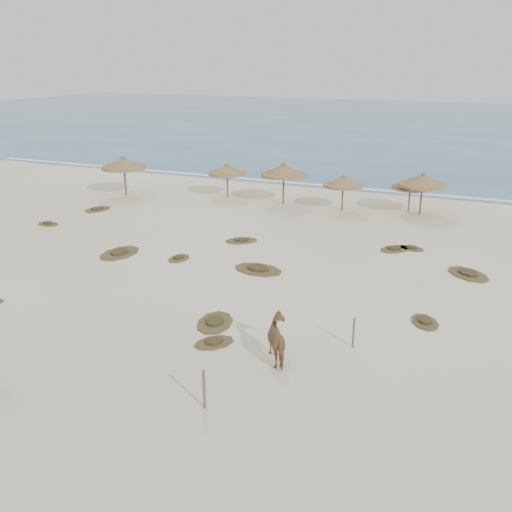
# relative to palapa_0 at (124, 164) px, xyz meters

# --- Properties ---
(ground) EXTENTS (160.00, 160.00, 0.00)m
(ground) POSITION_rel_palapa_0_xyz_m (13.73, -16.70, -2.44)
(ground) COLOR #F2E9C7
(ground) RESTS_ON ground
(ocean) EXTENTS (200.00, 100.00, 0.01)m
(ocean) POSITION_rel_palapa_0_xyz_m (13.73, 58.30, -2.43)
(ocean) COLOR #29527D
(ocean) RESTS_ON ground
(foam_line) EXTENTS (70.00, 0.60, 0.01)m
(foam_line) POSITION_rel_palapa_0_xyz_m (13.73, 9.30, -2.43)
(foam_line) COLOR white
(foam_line) RESTS_ON ground
(palapa_0) EXTENTS (4.39, 4.39, 3.14)m
(palapa_0) POSITION_rel_palapa_0_xyz_m (0.00, 0.00, 0.00)
(palapa_0) COLOR brown
(palapa_0) RESTS_ON ground
(palapa_1) EXTENTS (2.97, 2.97, 2.66)m
(palapa_1) POSITION_rel_palapa_0_xyz_m (7.39, 2.50, -0.37)
(palapa_1) COLOR brown
(palapa_1) RESTS_ON ground
(palapa_2) EXTENTS (3.51, 3.51, 3.10)m
(palapa_2) POSITION_rel_palapa_0_xyz_m (11.97, 2.22, -0.03)
(palapa_2) COLOR brown
(palapa_2) RESTS_ON ground
(palapa_3) EXTENTS (3.53, 3.53, 2.55)m
(palapa_3) POSITION_rel_palapa_0_xyz_m (16.34, 2.07, -0.46)
(palapa_3) COLOR brown
(palapa_3) RESTS_ON ground
(palapa_4) EXTENTS (2.73, 2.73, 2.40)m
(palapa_4) POSITION_rel_palapa_0_xyz_m (20.60, 3.58, -0.57)
(palapa_4) COLOR brown
(palapa_4) RESTS_ON ground
(palapa_5) EXTENTS (3.44, 3.44, 2.97)m
(palapa_5) POSITION_rel_palapa_0_xyz_m (21.45, 2.93, -0.13)
(palapa_5) COLOR brown
(palapa_5) RESTS_ON ground
(horse) EXTENTS (1.75, 1.96, 1.54)m
(horse) POSITION_rel_palapa_0_xyz_m (19.70, -18.87, -1.67)
(horse) COLOR olive
(horse) RESTS_ON ground
(fence_post_near) EXTENTS (0.11, 0.11, 1.29)m
(fence_post_near) POSITION_rel_palapa_0_xyz_m (18.62, -22.44, -1.79)
(fence_post_near) COLOR brown
(fence_post_near) RESTS_ON ground
(fence_post_far) EXTENTS (0.09, 0.09, 1.15)m
(fence_post_far) POSITION_rel_palapa_0_xyz_m (21.79, -16.91, -1.86)
(fence_post_far) COLOR brown
(fence_post_far) RESTS_ON ground
(scrub_1) EXTENTS (1.83, 2.72, 0.16)m
(scrub_1) POSITION_rel_palapa_0_xyz_m (7.72, -11.57, -2.39)
(scrub_1) COLOR brown
(scrub_1) RESTS_ON ground
(scrub_2) EXTENTS (0.97, 1.48, 0.16)m
(scrub_2) POSITION_rel_palapa_0_xyz_m (11.09, -11.07, -2.39)
(scrub_2) COLOR brown
(scrub_2) RESTS_ON ground
(scrub_3) EXTENTS (2.81, 2.06, 0.16)m
(scrub_3) POSITION_rel_palapa_0_xyz_m (15.55, -10.97, -2.39)
(scrub_3) COLOR brown
(scrub_3) RESTS_ON ground
(scrub_4) EXTENTS (1.57, 1.85, 0.16)m
(scrub_4) POSITION_rel_palapa_0_xyz_m (23.96, -13.86, -2.39)
(scrub_4) COLOR brown
(scrub_4) RESTS_ON ground
(scrub_5) EXTENTS (2.74, 2.74, 0.16)m
(scrub_5) POSITION_rel_palapa_0_xyz_m (25.19, -7.59, -2.39)
(scrub_5) COLOR brown
(scrub_5) RESTS_ON ground
(scrub_6) EXTENTS (1.68, 2.25, 0.16)m
(scrub_6) POSITION_rel_palapa_0_xyz_m (0.74, -4.42, -2.39)
(scrub_6) COLOR brown
(scrub_6) RESTS_ON ground
(scrub_7) EXTENTS (2.01, 2.15, 0.16)m
(scrub_7) POSITION_rel_palapa_0_xyz_m (21.21, -5.13, -2.39)
(scrub_7) COLOR brown
(scrub_7) RESTS_ON ground
(scrub_8) EXTENTS (1.58, 1.12, 0.16)m
(scrub_8) POSITION_rel_palapa_0_xyz_m (0.16, -8.63, -2.39)
(scrub_8) COLOR brown
(scrub_8) RESTS_ON ground
(scrub_9) EXTENTS (1.80, 2.38, 0.16)m
(scrub_9) POSITION_rel_palapa_0_xyz_m (16.29, -17.16, -2.39)
(scrub_9) COLOR brown
(scrub_9) RESTS_ON ground
(scrub_10) EXTENTS (1.62, 1.23, 0.16)m
(scrub_10) POSITION_rel_palapa_0_xyz_m (22.03, -4.62, -2.39)
(scrub_10) COLOR brown
(scrub_10) RESTS_ON ground
(scrub_12) EXTENTS (1.75, 1.85, 0.16)m
(scrub_12) POSITION_rel_palapa_0_xyz_m (17.02, -18.67, -2.39)
(scrub_12) COLOR brown
(scrub_12) RESTS_ON ground
(scrub_13) EXTENTS (2.24, 2.14, 0.16)m
(scrub_13) POSITION_rel_palapa_0_xyz_m (12.85, -7.01, -2.39)
(scrub_13) COLOR brown
(scrub_13) RESTS_ON ground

